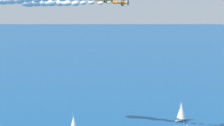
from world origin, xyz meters
TOP-DOWN VIEW (x-y plane):
  - sailboat_ahead at (-32.06, 37.84)m, footprint 6.37×7.87m
  - biplane_lead at (-8.77, 4.83)m, footprint 7.15×7.07m
  - smoke_trail_lead at (-25.05, -27.15)m, footprint 22.32×40.26m

SIDE VIEW (x-z plane):
  - sailboat_ahead at x=-32.06m, z-range -0.45..9.82m
  - smoke_trail_lead at x=-25.05m, z-range 55.48..60.22m
  - biplane_lead at x=-8.77m, z-range 56.19..59.84m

